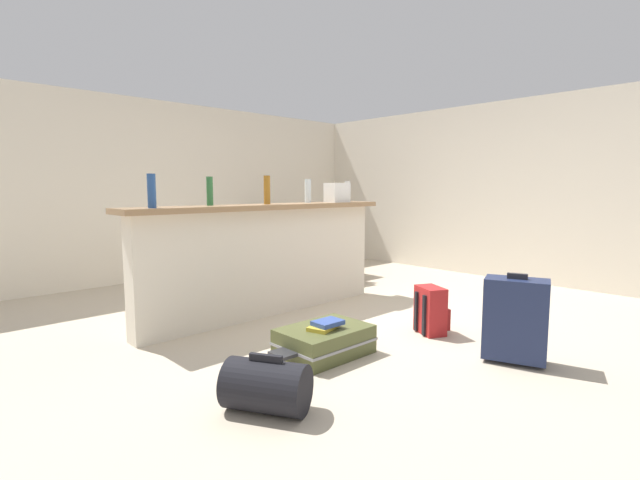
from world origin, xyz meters
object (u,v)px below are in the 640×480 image
at_px(bottle_blue, 152,191).
at_px(suitcase_upright_navy, 515,319).
at_px(bottle_amber, 267,190).
at_px(dining_chair_far_side, 294,237).
at_px(backpack_red, 431,311).
at_px(dining_table, 313,232).
at_px(grocery_bag, 337,193).
at_px(book_stack, 325,325).
at_px(dining_chair_near_partition, 336,245).
at_px(bottle_white, 347,191).
at_px(duffel_bag_black, 266,386).
at_px(bottle_clear, 308,191).
at_px(suitcase_flat_olive, 324,341).
at_px(bottle_green, 210,191).

xyz_separation_m(bottle_blue, suitcase_upright_navy, (1.73, -2.25, -0.94)).
xyz_separation_m(bottle_amber, suitcase_upright_navy, (0.52, -2.31, -0.94)).
relative_size(dining_chair_far_side, suitcase_upright_navy, 1.39).
bearing_deg(backpack_red, dining_table, 68.10).
bearing_deg(grocery_bag, book_stack, -138.37).
bearing_deg(dining_chair_near_partition, bottle_white, -124.15).
relative_size(bottle_blue, grocery_bag, 1.07).
xyz_separation_m(backpack_red, book_stack, (-1.09, 0.23, 0.05)).
distance_m(suitcase_upright_navy, book_stack, 1.41).
xyz_separation_m(dining_chair_far_side, book_stack, (-2.30, -3.06, -0.26)).
distance_m(duffel_bag_black, book_stack, 0.94).
height_order(bottle_blue, bottle_amber, bottle_amber).
relative_size(duffel_bag_black, backpack_red, 1.35).
bearing_deg(book_stack, duffel_bag_black, -155.78).
height_order(dining_table, dining_chair_near_partition, dining_chair_near_partition).
xyz_separation_m(bottle_clear, dining_chair_far_side, (1.23, 1.68, -0.74)).
relative_size(dining_table, dining_chair_near_partition, 1.18).
distance_m(duffel_bag_black, suitcase_upright_navy, 1.92).
relative_size(bottle_white, grocery_bag, 0.94).
height_order(dining_chair_far_side, backpack_red, dining_chair_far_side).
bearing_deg(book_stack, backpack_red, -11.98).
distance_m(dining_chair_near_partition, suitcase_flat_olive, 2.86).
height_order(bottle_blue, backpack_red, bottle_blue).
distance_m(dining_chair_far_side, suitcase_flat_olive, 3.81).
relative_size(bottle_amber, dining_table, 0.26).
height_order(bottle_green, bottle_white, bottle_green).
distance_m(grocery_bag, duffel_bag_black, 3.01).
relative_size(dining_table, duffel_bag_black, 1.95).
relative_size(bottle_clear, suitcase_upright_navy, 0.39).
bearing_deg(bottle_white, duffel_bag_black, -145.58).
distance_m(bottle_blue, bottle_clear, 1.87).
xyz_separation_m(bottle_white, suitcase_upright_navy, (-0.78, -2.42, -0.92)).
distance_m(dining_chair_far_side, duffel_bag_black, 4.69).
bearing_deg(dining_table, bottle_amber, -145.24).
distance_m(dining_chair_near_partition, suitcase_upright_navy, 3.23).
xyz_separation_m(bottle_clear, dining_chair_near_partition, (1.03, 0.57, -0.74)).
distance_m(bottle_blue, backpack_red, 2.59).
relative_size(bottle_blue, dining_chair_near_partition, 0.30).
bearing_deg(suitcase_upright_navy, bottle_clear, 86.78).
height_order(bottle_amber, suitcase_upright_navy, bottle_amber).
bearing_deg(suitcase_upright_navy, duffel_bag_black, 159.76).
bearing_deg(dining_table, bottle_clear, -134.96).
height_order(dining_table, dining_chair_far_side, dining_chair_far_side).
xyz_separation_m(dining_table, duffel_bag_black, (-3.04, -2.88, -0.50)).
xyz_separation_m(bottle_blue, suitcase_flat_olive, (0.81, -1.17, -1.16)).
distance_m(bottle_clear, dining_chair_near_partition, 1.40).
distance_m(bottle_amber, dining_table, 2.24).
xyz_separation_m(suitcase_flat_olive, duffel_bag_black, (-0.88, -0.42, 0.04)).
bearing_deg(bottle_amber, duffel_bag_black, -127.69).
height_order(dining_table, suitcase_flat_olive, dining_table).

